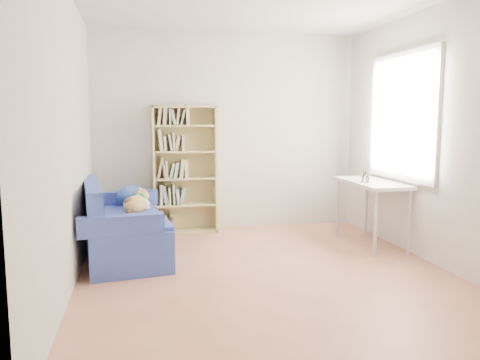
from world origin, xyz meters
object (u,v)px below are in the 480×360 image
sofa (121,226)px  desk (371,188)px  pen_cup (365,176)px  bookshelf (185,174)px

sofa → desk: 2.88m
sofa → pen_cup: (2.74, -0.21, 0.50)m
desk → pen_cup: 0.20m
desk → pen_cup: (-0.11, -0.05, 0.15)m
desk → bookshelf: bearing=152.8°
desk → pen_cup: pen_cup is taller
sofa → desk: sofa is taller
bookshelf → pen_cup: bookshelf is taller
bookshelf → desk: (2.07, -1.06, -0.09)m
pen_cup → desk: bearing=25.1°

